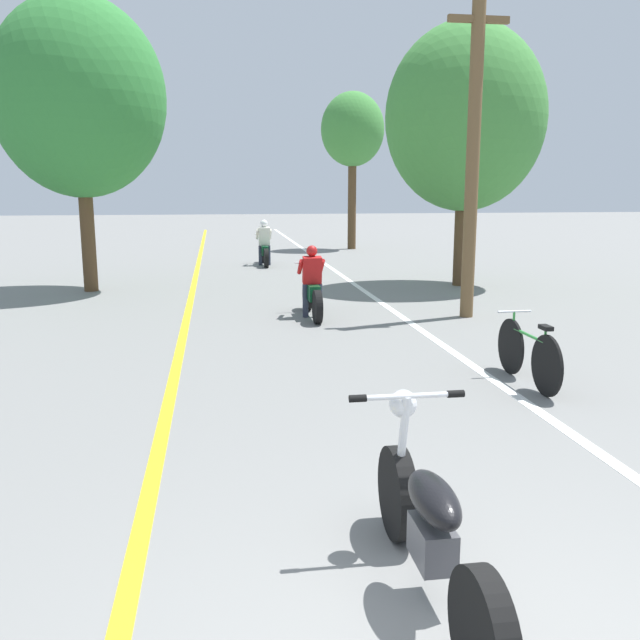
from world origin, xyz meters
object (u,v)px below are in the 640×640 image
roadside_tree_right_near (465,118)px  bicycle_parked (528,354)px  utility_pole (473,152)px  motorcycle_foreground (430,529)px  motorcycle_rider_far (264,248)px  roadside_tree_left (79,98)px  roadside_tree_right_far (353,131)px  motorcycle_rider_lead (312,290)px

roadside_tree_right_near → bicycle_parked: size_ratio=3.65×
utility_pole → roadside_tree_right_near: size_ratio=0.94×
motorcycle_foreground → motorcycle_rider_far: (0.30, 17.58, 0.10)m
motorcycle_foreground → roadside_tree_right_near: bearing=69.1°
roadside_tree_left → bicycle_parked: roadside_tree_left is taller
utility_pole → bicycle_parked: (-0.87, -4.36, -2.61)m
motorcycle_foreground → roadside_tree_right_far: bearing=79.8°
motorcycle_rider_far → roadside_tree_right_near: bearing=-49.4°
bicycle_parked → utility_pole: bearing=78.7°
utility_pole → bicycle_parked: bearing=-101.3°
roadside_tree_right_near → bicycle_parked: 9.35m
roadside_tree_left → motorcycle_rider_lead: 7.20m
roadside_tree_right_far → motorcycle_foreground: size_ratio=2.76×
roadside_tree_left → motorcycle_rider_far: 7.51m
roadside_tree_right_far → motorcycle_foreground: bearing=-100.2°
roadside_tree_right_far → roadside_tree_left: (-8.19, -9.94, -0.18)m
roadside_tree_right_far → motorcycle_foreground: (-4.10, -22.75, -4.06)m
roadside_tree_right_near → motorcycle_rider_lead: size_ratio=3.18×
roadside_tree_right_near → bicycle_parked: (-2.19, -8.35, -3.60)m
utility_pole → motorcycle_rider_far: utility_pole is taller
motorcycle_rider_lead → motorcycle_rider_far: bearing=91.7°
utility_pole → roadside_tree_right_far: (0.69, 14.34, 1.50)m
roadside_tree_right_far → motorcycle_rider_far: size_ratio=2.97×
utility_pole → roadside_tree_right_near: roadside_tree_right_near is taller
roadside_tree_right_far → bicycle_parked: (-1.56, -18.69, -4.11)m
roadside_tree_right_far → bicycle_parked: roadside_tree_right_far is taller
utility_pole → bicycle_parked: 5.15m
motorcycle_rider_far → bicycle_parked: bearing=-80.6°
roadside_tree_left → motorcycle_foreground: size_ratio=3.02×
roadside_tree_left → motorcycle_rider_lead: bearing=-40.3°
utility_pole → roadside_tree_right_far: size_ratio=0.98×
roadside_tree_right_near → roadside_tree_right_far: 10.38m
motorcycle_rider_far → bicycle_parked: motorcycle_rider_far is taller
roadside_tree_right_near → motorcycle_foreground: bearing=-110.9°
roadside_tree_right_near → roadside_tree_left: size_ratio=0.95×
roadside_tree_right_far → motorcycle_rider_lead: size_ratio=3.06×
bicycle_parked → motorcycle_rider_lead: bearing=112.4°
roadside_tree_right_near → motorcycle_foreground: 13.75m
utility_pole → roadside_tree_right_near: bearing=71.7°
roadside_tree_right_far → motorcycle_rider_lead: roadside_tree_right_far is taller
utility_pole → roadside_tree_left: (-7.51, 4.40, 1.32)m
roadside_tree_right_near → motorcycle_foreground: roadside_tree_right_near is taller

